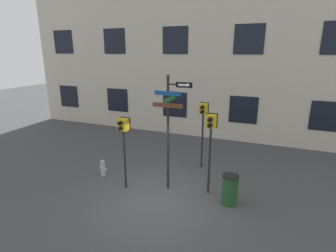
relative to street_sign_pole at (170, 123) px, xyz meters
The scene contains 8 objects.
ground_plane 2.67m from the street_sign_pole, 100.96° to the right, with size 60.00×60.00×0.00m, color #424244.
building_facade 8.25m from the street_sign_pole, 91.38° to the left, with size 24.00×0.63×14.71m.
street_sign_pole is the anchor object (origin of this frame).
pedestrian_signal_left 1.68m from the street_sign_pole, 160.77° to the right, with size 0.42×0.40×2.70m.
pedestrian_signal_right 1.44m from the street_sign_pole, 10.01° to the left, with size 0.37×0.40×2.93m.
pedestrian_signal_across 2.37m from the street_sign_pole, 74.86° to the left, with size 0.39×0.40×2.88m.
fire_hydrant 3.68m from the street_sign_pole, behind, with size 0.36×0.20×0.68m.
trash_bin 3.01m from the street_sign_pole, ahead, with size 0.56×0.56×1.03m.
Camera 1 is at (3.34, -7.32, 4.95)m, focal length 28.00 mm.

